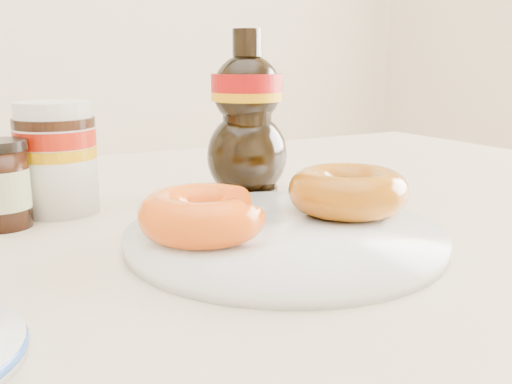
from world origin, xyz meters
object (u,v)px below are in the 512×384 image
dining_table (165,319)px  syrup_bottle (247,114)px  donut_bitten (203,214)px  nutella_jar (56,153)px  plate (285,235)px  donut_whole (348,191)px  dark_jar (2,185)px

dining_table → syrup_bottle: bearing=35.6°
donut_bitten → nutella_jar: size_ratio=0.93×
plate → donut_whole: bearing=12.1°
donut_bitten → syrup_bottle: bearing=36.5°
donut_whole → plate: bearing=-167.9°
donut_whole → nutella_jar: bearing=141.3°
plate → donut_bitten: 0.08m
dining_table → dark_jar: dark_jar is taller
donut_whole → dining_table: bearing=160.6°
donut_bitten → plate: bearing=-26.5°
plate → donut_bitten: size_ratio=2.59×
dining_table → syrup_bottle: (0.14, 0.10, 0.18)m
plate → donut_whole: donut_whole is taller
syrup_bottle → nutella_jar: bearing=174.1°
syrup_bottle → donut_whole: bearing=-82.9°
plate → syrup_bottle: bearing=71.1°
plate → dark_jar: bearing=140.1°
syrup_bottle → dark_jar: (-0.27, -0.01, -0.05)m
syrup_bottle → dark_jar: syrup_bottle is taller
dining_table → donut_whole: donut_whole is taller
dining_table → dark_jar: 0.20m
nutella_jar → donut_bitten: bearing=-67.4°
dining_table → plate: (0.08, -0.08, 0.09)m
donut_whole → nutella_jar: nutella_jar is taller
plate → donut_bitten: donut_bitten is taller
dining_table → plate: bearing=-42.1°
syrup_bottle → dark_jar: bearing=-178.1°
donut_whole → syrup_bottle: size_ratio=0.60×
donut_bitten → syrup_bottle: size_ratio=0.56×
dining_table → syrup_bottle: syrup_bottle is taller
donut_whole → dark_jar: size_ratio=1.37×
dining_table → donut_bitten: 0.13m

